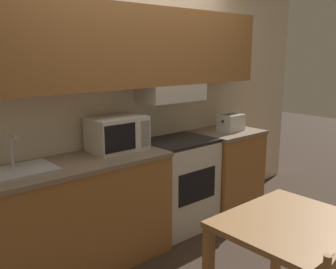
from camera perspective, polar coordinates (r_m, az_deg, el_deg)
The scene contains 9 objects.
ground_plane at distance 3.90m, azimuth -5.97°, elevation -14.18°, with size 16.00×16.00×0.00m, color #3D2D23.
wall_back at distance 3.45m, azimuth -5.72°, elevation 8.68°, with size 5.31×0.38×2.55m.
lower_counter_main at distance 3.16m, azimuth -13.62°, elevation -11.96°, with size 1.54×0.60×0.91m.
lower_counter_right_stub at distance 4.24m, azimuth 8.74°, elevation -5.42°, with size 0.70×0.60×0.91m.
stove_range at distance 3.77m, azimuth 1.55°, elevation -7.53°, with size 0.69×0.54×0.91m.
microwave at distance 3.26m, azimuth -7.75°, elevation 0.16°, with size 0.48×0.33×0.29m.
toaster at distance 4.12m, azimuth 9.52°, elevation 1.85°, with size 0.26×0.20×0.18m.
sink_basin at distance 2.84m, azimuth -21.72°, elevation -5.10°, with size 0.48×0.35×0.26m.
dining_table at distance 2.49m, azimuth 18.00°, elevation -15.02°, with size 0.84×0.70×0.74m.
Camera 1 is at (-1.99, -2.87, 1.73)m, focal length 40.00 mm.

